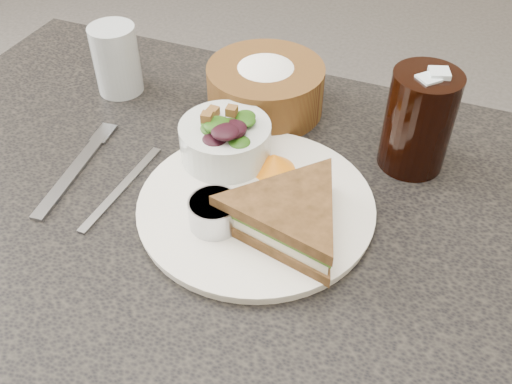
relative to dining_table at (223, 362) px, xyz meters
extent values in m
cube|color=black|center=(0.00, 0.00, 0.00)|extent=(1.00, 0.70, 0.75)
cylinder|color=silver|center=(0.06, 0.01, 0.38)|extent=(0.29, 0.29, 0.01)
cylinder|color=#AEB0B7|center=(0.02, -0.04, 0.41)|extent=(0.07, 0.07, 0.04)
cone|color=orange|center=(0.05, 0.08, 0.40)|extent=(0.08, 0.08, 0.03)
cube|color=gray|center=(-0.19, -0.02, 0.38)|extent=(0.04, 0.18, 0.00)
cube|color=#9C9DA0|center=(-0.12, -0.02, 0.38)|extent=(0.02, 0.17, 0.00)
cylinder|color=#A8B3B8|center=(-0.25, 0.18, 0.43)|extent=(0.08, 0.08, 0.11)
camera|label=1|loc=(0.24, -0.46, 0.87)|focal=40.00mm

